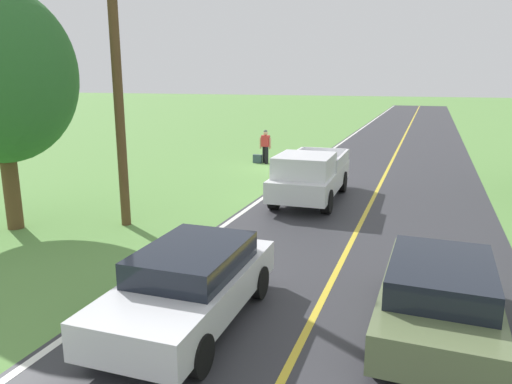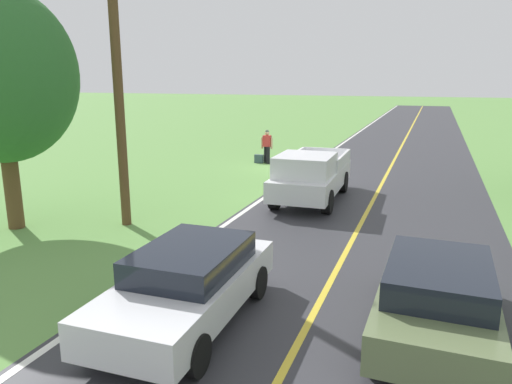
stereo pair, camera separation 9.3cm
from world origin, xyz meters
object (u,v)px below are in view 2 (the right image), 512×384
sedan_ahead_same_lane (188,283)px  utility_pole_roadside (118,84)px  suitcase_carried (259,159)px  sedan_mid_oncoming (437,295)px  hitchhiker_walking (267,145)px  pickup_truck_passing (310,175)px

sedan_ahead_same_lane → utility_pole_roadside: utility_pole_roadside is taller
suitcase_carried → sedan_mid_oncoming: (-8.75, 15.44, 0.54)m
suitcase_carried → sedan_ahead_same_lane: sedan_ahead_same_lane is taller
hitchhiker_walking → suitcase_carried: 0.87m
sedan_mid_oncoming → sedan_ahead_same_lane: bearing=13.4°
sedan_ahead_same_lane → pickup_truck_passing: bearing=-89.5°
suitcase_carried → sedan_ahead_same_lane: size_ratio=0.10×
sedan_ahead_same_lane → sedan_mid_oncoming: bearing=-166.6°
sedan_mid_oncoming → pickup_truck_passing: bearing=-63.0°
hitchhiker_walking → sedan_ahead_same_lane: 17.03m
hitchhiker_walking → sedan_mid_oncoming: bearing=118.2°
sedan_ahead_same_lane → sedan_mid_oncoming: same height
sedan_ahead_same_lane → sedan_mid_oncoming: 4.33m
hitchhiker_walking → pickup_truck_passing: 8.16m
suitcase_carried → pickup_truck_passing: size_ratio=0.08×
suitcase_carried → utility_pole_roadside: 12.34m
suitcase_carried → sedan_mid_oncoming: sedan_mid_oncoming is taller
sedan_mid_oncoming → utility_pole_roadside: bearing=-23.0°
suitcase_carried → pickup_truck_passing: bearing=31.9°
hitchhiker_walking → suitcase_carried: hitchhiker_walking is taller
hitchhiker_walking → utility_pole_roadside: size_ratio=0.21×
suitcase_carried → utility_pole_roadside: utility_pole_roadside is taller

